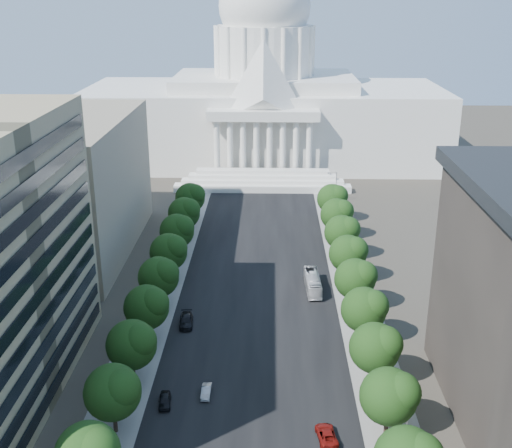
# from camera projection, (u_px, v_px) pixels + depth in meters

# --- Properties ---
(road_asphalt) EXTENTS (30.00, 260.00, 0.01)m
(road_asphalt) POSITION_uv_depth(u_px,v_px,m) (258.00, 269.00, 136.29)
(road_asphalt) COLOR black
(road_asphalt) RESTS_ON ground
(sidewalk_left) EXTENTS (8.00, 260.00, 0.02)m
(sidewalk_left) POSITION_uv_depth(u_px,v_px,m) (169.00, 268.00, 136.73)
(sidewalk_left) COLOR gray
(sidewalk_left) RESTS_ON ground
(sidewalk_right) EXTENTS (8.00, 260.00, 0.02)m
(sidewalk_right) POSITION_uv_depth(u_px,v_px,m) (348.00, 270.00, 135.86)
(sidewalk_right) COLOR gray
(sidewalk_right) RESTS_ON ground
(capitol) EXTENTS (120.00, 56.00, 73.00)m
(capitol) POSITION_uv_depth(u_px,v_px,m) (264.00, 102.00, 218.59)
(capitol) COLOR white
(capitol) RESTS_ON ground
(office_block_left_far) EXTENTS (38.00, 52.00, 30.00)m
(office_block_left_far) POSITION_uv_depth(u_px,v_px,m) (43.00, 186.00, 141.65)
(office_block_left_far) COLOR gray
(office_block_left_far) RESTS_ON ground
(tree_l_c) EXTENTS (7.79, 7.60, 9.97)m
(tree_l_c) POSITION_uv_depth(u_px,v_px,m) (115.00, 391.00, 83.58)
(tree_l_c) COLOR #33261C
(tree_l_c) RESTS_ON ground
(tree_l_d) EXTENTS (7.79, 7.60, 9.97)m
(tree_l_d) POSITION_uv_depth(u_px,v_px,m) (133.00, 344.00, 94.85)
(tree_l_d) COLOR #33261C
(tree_l_d) RESTS_ON ground
(tree_l_e) EXTENTS (7.79, 7.60, 9.97)m
(tree_l_e) POSITION_uv_depth(u_px,v_px,m) (148.00, 306.00, 106.12)
(tree_l_e) COLOR #33261C
(tree_l_e) RESTS_ON ground
(tree_l_f) EXTENTS (7.79, 7.60, 9.97)m
(tree_l_f) POSITION_uv_depth(u_px,v_px,m) (160.00, 276.00, 117.40)
(tree_l_f) COLOR #33261C
(tree_l_f) RESTS_ON ground
(tree_l_g) EXTENTS (7.79, 7.60, 9.97)m
(tree_l_g) POSITION_uv_depth(u_px,v_px,m) (170.00, 251.00, 128.67)
(tree_l_g) COLOR #33261C
(tree_l_g) RESTS_ON ground
(tree_l_h) EXTENTS (7.79, 7.60, 9.97)m
(tree_l_h) POSITION_uv_depth(u_px,v_px,m) (178.00, 230.00, 139.94)
(tree_l_h) COLOR #33261C
(tree_l_h) RESTS_ON ground
(tree_l_i) EXTENTS (7.79, 7.60, 9.97)m
(tree_l_i) POSITION_uv_depth(u_px,v_px,m) (185.00, 212.00, 151.22)
(tree_l_i) COLOR #33261C
(tree_l_i) RESTS_ON ground
(tree_l_j) EXTENTS (7.79, 7.60, 9.97)m
(tree_l_j) POSITION_uv_depth(u_px,v_px,m) (191.00, 197.00, 162.49)
(tree_l_j) COLOR #33261C
(tree_l_j) RESTS_ON ground
(tree_r_c) EXTENTS (7.79, 7.60, 9.97)m
(tree_r_c) POSITION_uv_depth(u_px,v_px,m) (392.00, 395.00, 82.76)
(tree_r_c) COLOR #33261C
(tree_r_c) RESTS_ON ground
(tree_r_d) EXTENTS (7.79, 7.60, 9.97)m
(tree_r_d) POSITION_uv_depth(u_px,v_px,m) (377.00, 347.00, 94.03)
(tree_r_d) COLOR #33261C
(tree_r_d) RESTS_ON ground
(tree_r_e) EXTENTS (7.79, 7.60, 9.97)m
(tree_r_e) POSITION_uv_depth(u_px,v_px,m) (366.00, 309.00, 105.31)
(tree_r_e) COLOR #33261C
(tree_r_e) RESTS_ON ground
(tree_r_f) EXTENTS (7.79, 7.60, 9.97)m
(tree_r_f) POSITION_uv_depth(u_px,v_px,m) (357.00, 278.00, 116.58)
(tree_r_f) COLOR #33261C
(tree_r_f) RESTS_ON ground
(tree_r_g) EXTENTS (7.79, 7.60, 9.97)m
(tree_r_g) POSITION_uv_depth(u_px,v_px,m) (350.00, 253.00, 127.85)
(tree_r_g) COLOR #33261C
(tree_r_g) RESTS_ON ground
(tree_r_h) EXTENTS (7.79, 7.60, 9.97)m
(tree_r_h) POSITION_uv_depth(u_px,v_px,m) (343.00, 231.00, 139.12)
(tree_r_h) COLOR #33261C
(tree_r_h) RESTS_ON ground
(tree_r_i) EXTENTS (7.79, 7.60, 9.97)m
(tree_r_i) POSITION_uv_depth(u_px,v_px,m) (338.00, 213.00, 150.40)
(tree_r_i) COLOR #33261C
(tree_r_i) RESTS_ON ground
(tree_r_j) EXTENTS (7.79, 7.60, 9.97)m
(tree_r_j) POSITION_uv_depth(u_px,v_px,m) (333.00, 198.00, 161.67)
(tree_r_j) COLOR #33261C
(tree_r_j) RESTS_ON ground
(streetlight_b) EXTENTS (2.61, 0.44, 9.00)m
(streetlight_b) POSITION_uv_depth(u_px,v_px,m) (405.00, 403.00, 82.18)
(streetlight_b) COLOR gray
(streetlight_b) RESTS_ON ground
(streetlight_c) EXTENTS (2.61, 0.44, 9.00)m
(streetlight_c) POSITION_uv_depth(u_px,v_px,m) (375.00, 312.00, 105.67)
(streetlight_c) COLOR gray
(streetlight_c) RESTS_ON ground
(streetlight_d) EXTENTS (2.61, 0.44, 9.00)m
(streetlight_d) POSITION_uv_depth(u_px,v_px,m) (356.00, 253.00, 129.15)
(streetlight_d) COLOR gray
(streetlight_d) RESTS_ON ground
(streetlight_e) EXTENTS (2.61, 0.44, 9.00)m
(streetlight_e) POSITION_uv_depth(u_px,v_px,m) (344.00, 213.00, 152.64)
(streetlight_e) COLOR gray
(streetlight_e) RESTS_ON ground
(streetlight_f) EXTENTS (2.61, 0.44, 9.00)m
(streetlight_f) POSITION_uv_depth(u_px,v_px,m) (334.00, 183.00, 176.13)
(streetlight_f) COLOR gray
(streetlight_f) RESTS_ON ground
(car_dark_a) EXTENTS (2.11, 4.34, 1.43)m
(car_dark_a) POSITION_uv_depth(u_px,v_px,m) (165.00, 401.00, 91.23)
(car_dark_a) COLOR black
(car_dark_a) RESTS_ON ground
(car_silver) EXTENTS (1.37, 3.86, 1.27)m
(car_silver) POSITION_uv_depth(u_px,v_px,m) (206.00, 392.00, 93.40)
(car_silver) COLOR #A2A4AA
(car_silver) RESTS_ON ground
(car_red) EXTENTS (3.08, 5.45, 1.44)m
(car_red) POSITION_uv_depth(u_px,v_px,m) (326.00, 435.00, 84.21)
(car_red) COLOR maroon
(car_red) RESTS_ON ground
(car_dark_b) EXTENTS (2.79, 5.88, 1.65)m
(car_dark_b) POSITION_uv_depth(u_px,v_px,m) (186.00, 321.00, 113.05)
(car_dark_b) COLOR black
(car_dark_b) RESTS_ON ground
(city_bus) EXTENTS (3.04, 11.33, 3.13)m
(city_bus) POSITION_uv_depth(u_px,v_px,m) (313.00, 283.00, 126.18)
(city_bus) COLOR silver
(city_bus) RESTS_ON ground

